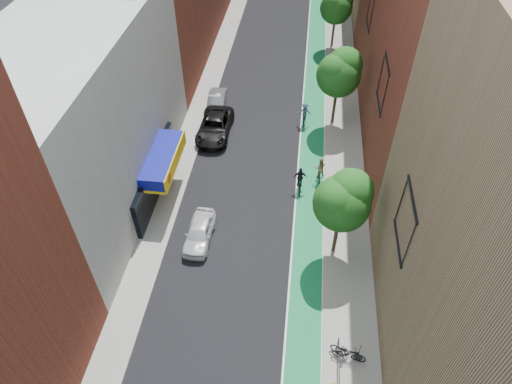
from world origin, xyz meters
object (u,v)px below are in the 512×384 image
(cyclist_lane_mid, at_px, (300,182))
(cyclist_lane_far, at_px, (304,115))
(parked_car_white, at_px, (199,232))
(parked_car_silver, at_px, (217,103))
(parked_car_black, at_px, (215,126))
(cyclist_lane_near, at_px, (320,171))

(cyclist_lane_mid, xyz_separation_m, cyclist_lane_far, (0.00, 8.19, 0.19))
(parked_car_white, height_order, parked_car_silver, parked_car_silver)
(parked_car_silver, height_order, cyclist_lane_far, cyclist_lane_far)
(parked_car_black, distance_m, cyclist_lane_near, 9.83)
(parked_car_white, relative_size, cyclist_lane_mid, 2.02)
(parked_car_black, xyz_separation_m, cyclist_lane_near, (8.64, -4.68, 0.09))
(parked_car_black, height_order, cyclist_lane_near, cyclist_lane_near)
(parked_car_silver, bearing_deg, cyclist_lane_mid, -53.53)
(parked_car_black, bearing_deg, cyclist_lane_near, -28.22)
(parked_car_white, height_order, cyclist_lane_mid, cyclist_lane_mid)
(parked_car_silver, relative_size, cyclist_lane_far, 2.06)
(parked_car_white, relative_size, cyclist_lane_near, 1.99)
(parked_car_black, distance_m, cyclist_lane_far, 7.60)
(parked_car_black, relative_size, cyclist_lane_near, 2.75)
(parked_car_silver, bearing_deg, parked_car_black, -84.75)
(parked_car_black, relative_size, parked_car_silver, 1.32)
(parked_car_white, distance_m, cyclist_lane_far, 14.96)
(cyclist_lane_mid, bearing_deg, parked_car_silver, -55.45)
(cyclist_lane_mid, relative_size, cyclist_lane_far, 0.98)
(parked_car_white, xyz_separation_m, cyclist_lane_near, (7.59, 6.65, 0.17))
(parked_car_silver, xyz_separation_m, cyclist_lane_near, (9.14, -8.29, 0.16))
(cyclist_lane_near, height_order, cyclist_lane_far, cyclist_lane_far)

